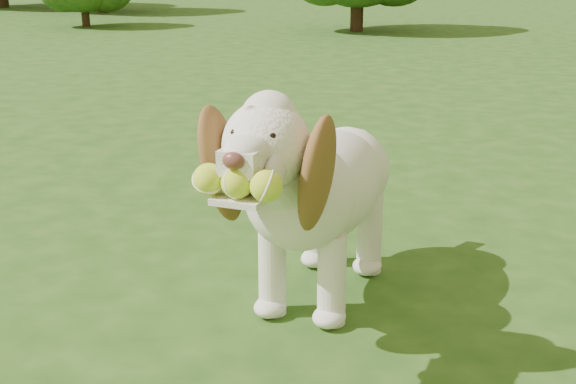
# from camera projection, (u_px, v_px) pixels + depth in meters

# --- Properties ---
(ground) EXTENTS (80.00, 80.00, 0.00)m
(ground) POSITION_uv_depth(u_px,v_px,m) (383.00, 258.00, 3.38)
(ground) COLOR #1E4012
(ground) RESTS_ON ground
(dog) EXTENTS (0.57, 1.33, 0.87)m
(dog) POSITION_uv_depth(u_px,v_px,m) (315.00, 183.00, 2.83)
(dog) COLOR silver
(dog) RESTS_ON ground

